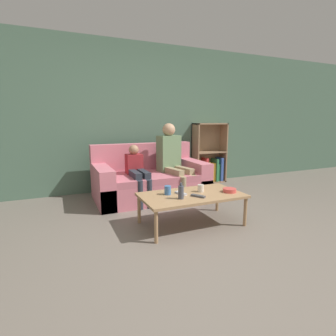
{
  "coord_description": "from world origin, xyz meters",
  "views": [
    {
      "loc": [
        -1.33,
        -2.14,
        1.25
      ],
      "look_at": [
        0.09,
        1.14,
        0.6
      ],
      "focal_mm": 28.0,
      "sensor_mm": 36.0,
      "label": 1
    }
  ],
  "objects_px": {
    "coffee_table": "(192,197)",
    "bottle": "(181,192)",
    "person_adult": "(172,155)",
    "person_child": "(137,170)",
    "couch": "(150,180)",
    "tv_remote_0": "(181,193)",
    "bookshelf": "(208,161)",
    "cup_far": "(201,188)",
    "tv_remote_1": "(198,196)",
    "snack_bowl": "(230,190)",
    "cup_near": "(168,190)"
  },
  "relations": [
    {
      "from": "couch",
      "to": "bookshelf",
      "type": "height_order",
      "value": "bookshelf"
    },
    {
      "from": "person_child",
      "to": "bookshelf",
      "type": "bearing_deg",
      "value": 22.49
    },
    {
      "from": "tv_remote_0",
      "to": "cup_near",
      "type": "bearing_deg",
      "value": 144.86
    },
    {
      "from": "coffee_table",
      "to": "tv_remote_0",
      "type": "height_order",
      "value": "tv_remote_0"
    },
    {
      "from": "cup_far",
      "to": "tv_remote_1",
      "type": "height_order",
      "value": "cup_far"
    },
    {
      "from": "tv_remote_1",
      "to": "snack_bowl",
      "type": "bearing_deg",
      "value": -28.93
    },
    {
      "from": "person_child",
      "to": "snack_bowl",
      "type": "distance_m",
      "value": 1.47
    },
    {
      "from": "cup_far",
      "to": "person_adult",
      "type": "bearing_deg",
      "value": 83.97
    },
    {
      "from": "coffee_table",
      "to": "cup_far",
      "type": "height_order",
      "value": "cup_far"
    },
    {
      "from": "bookshelf",
      "to": "cup_near",
      "type": "xyz_separation_m",
      "value": [
        -1.64,
        -1.73,
        0.0
      ]
    },
    {
      "from": "person_child",
      "to": "snack_bowl",
      "type": "bearing_deg",
      "value": -56.3
    },
    {
      "from": "couch",
      "to": "person_adult",
      "type": "bearing_deg",
      "value": -14.46
    },
    {
      "from": "coffee_table",
      "to": "bottle",
      "type": "distance_m",
      "value": 0.26
    },
    {
      "from": "tv_remote_0",
      "to": "coffee_table",
      "type": "bearing_deg",
      "value": -39.43
    },
    {
      "from": "snack_bowl",
      "to": "person_adult",
      "type": "bearing_deg",
      "value": 98.7
    },
    {
      "from": "bookshelf",
      "to": "person_adult",
      "type": "bearing_deg",
      "value": -150.29
    },
    {
      "from": "coffee_table",
      "to": "person_adult",
      "type": "xyz_separation_m",
      "value": [
        0.27,
        1.2,
        0.33
      ]
    },
    {
      "from": "bookshelf",
      "to": "tv_remote_1",
      "type": "xyz_separation_m",
      "value": [
        -1.36,
        -1.95,
        -0.04
      ]
    },
    {
      "from": "person_child",
      "to": "tv_remote_0",
      "type": "xyz_separation_m",
      "value": [
        0.22,
        -1.08,
        -0.11
      ]
    },
    {
      "from": "couch",
      "to": "coffee_table",
      "type": "relative_size",
      "value": 1.44
    },
    {
      "from": "coffee_table",
      "to": "tv_remote_1",
      "type": "xyz_separation_m",
      "value": [
        0.01,
        -0.13,
        0.04
      ]
    },
    {
      "from": "cup_near",
      "to": "tv_remote_1",
      "type": "xyz_separation_m",
      "value": [
        0.28,
        -0.23,
        -0.04
      ]
    },
    {
      "from": "person_adult",
      "to": "person_child",
      "type": "height_order",
      "value": "person_adult"
    },
    {
      "from": "person_child",
      "to": "cup_near",
      "type": "bearing_deg",
      "value": -86.05
    },
    {
      "from": "bookshelf",
      "to": "coffee_table",
      "type": "height_order",
      "value": "bookshelf"
    },
    {
      "from": "cup_near",
      "to": "bottle",
      "type": "xyz_separation_m",
      "value": [
        0.07,
        -0.22,
        0.03
      ]
    },
    {
      "from": "snack_bowl",
      "to": "cup_near",
      "type": "bearing_deg",
      "value": 164.99
    },
    {
      "from": "cup_near",
      "to": "couch",
      "type": "bearing_deg",
      "value": 80.7
    },
    {
      "from": "bookshelf",
      "to": "coffee_table",
      "type": "xyz_separation_m",
      "value": [
        -1.37,
        -1.82,
        -0.08
      ]
    },
    {
      "from": "bookshelf",
      "to": "person_adult",
      "type": "xyz_separation_m",
      "value": [
        -1.1,
        -0.62,
        0.25
      ]
    },
    {
      "from": "cup_far",
      "to": "snack_bowl",
      "type": "distance_m",
      "value": 0.35
    },
    {
      "from": "cup_far",
      "to": "bottle",
      "type": "relative_size",
      "value": 0.48
    },
    {
      "from": "cup_near",
      "to": "bottle",
      "type": "relative_size",
      "value": 0.57
    },
    {
      "from": "person_child",
      "to": "cup_near",
      "type": "xyz_separation_m",
      "value": [
        0.07,
        -1.03,
        -0.06
      ]
    },
    {
      "from": "person_adult",
      "to": "tv_remote_1",
      "type": "height_order",
      "value": "person_adult"
    },
    {
      "from": "couch",
      "to": "bottle",
      "type": "distance_m",
      "value": 1.42
    },
    {
      "from": "coffee_table",
      "to": "bottle",
      "type": "bearing_deg",
      "value": -149.63
    },
    {
      "from": "cup_near",
      "to": "snack_bowl",
      "type": "height_order",
      "value": "cup_near"
    },
    {
      "from": "couch",
      "to": "snack_bowl",
      "type": "distance_m",
      "value": 1.5
    },
    {
      "from": "cup_near",
      "to": "bottle",
      "type": "distance_m",
      "value": 0.23
    },
    {
      "from": "cup_far",
      "to": "bottle",
      "type": "distance_m",
      "value": 0.39
    },
    {
      "from": "person_adult",
      "to": "tv_remote_0",
      "type": "bearing_deg",
      "value": -120.82
    },
    {
      "from": "cup_near",
      "to": "snack_bowl",
      "type": "distance_m",
      "value": 0.77
    },
    {
      "from": "couch",
      "to": "person_adult",
      "type": "height_order",
      "value": "person_adult"
    },
    {
      "from": "bookshelf",
      "to": "person_adult",
      "type": "height_order",
      "value": "person_adult"
    },
    {
      "from": "tv_remote_0",
      "to": "bottle",
      "type": "xyz_separation_m",
      "value": [
        -0.08,
        -0.17,
        0.07
      ]
    },
    {
      "from": "tv_remote_0",
      "to": "bookshelf",
      "type": "bearing_deg",
      "value": 32.9
    },
    {
      "from": "tv_remote_1",
      "to": "snack_bowl",
      "type": "height_order",
      "value": "snack_bowl"
    },
    {
      "from": "coffee_table",
      "to": "snack_bowl",
      "type": "bearing_deg",
      "value": -12.04
    },
    {
      "from": "couch",
      "to": "cup_far",
      "type": "height_order",
      "value": "couch"
    }
  ]
}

